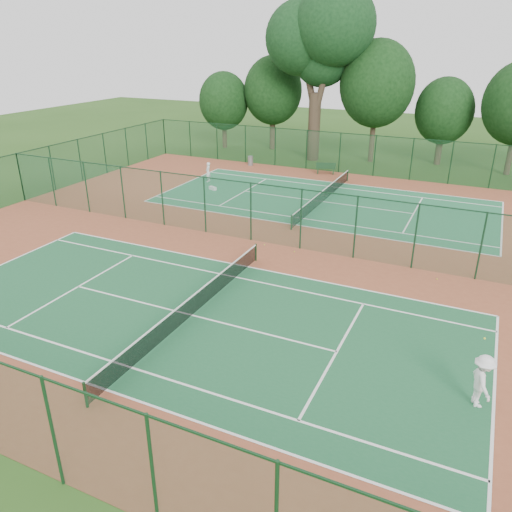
{
  "coord_description": "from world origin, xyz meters",
  "views": [
    {
      "loc": [
        10.37,
        -24.68,
        10.92
      ],
      "look_at": [
        1.3,
        -5.35,
        1.6
      ],
      "focal_mm": 35.0,
      "sensor_mm": 36.0,
      "label": 1
    }
  ],
  "objects_px": {
    "trash_bin": "(250,161)",
    "bench": "(326,168)",
    "player_near": "(482,381)",
    "kit_bag": "(213,188)",
    "big_tree": "(320,37)",
    "player_far": "(208,172)"
  },
  "relations": [
    {
      "from": "player_near",
      "to": "trash_bin",
      "type": "xyz_separation_m",
      "value": [
        -21.17,
        27.0,
        -0.51
      ]
    },
    {
      "from": "player_far",
      "to": "kit_bag",
      "type": "relative_size",
      "value": 2.32
    },
    {
      "from": "player_near",
      "to": "player_far",
      "type": "distance_m",
      "value": 29.74
    },
    {
      "from": "player_near",
      "to": "player_far",
      "type": "height_order",
      "value": "player_near"
    },
    {
      "from": "big_tree",
      "to": "player_near",
      "type": "bearing_deg",
      "value": -62.59
    },
    {
      "from": "player_near",
      "to": "kit_bag",
      "type": "distance_m",
      "value": 27.28
    },
    {
      "from": "player_far",
      "to": "bench",
      "type": "xyz_separation_m",
      "value": [
        8.03,
        6.59,
        -0.28
      ]
    },
    {
      "from": "kit_bag",
      "to": "big_tree",
      "type": "relative_size",
      "value": 0.04
    },
    {
      "from": "trash_bin",
      "to": "kit_bag",
      "type": "height_order",
      "value": "trash_bin"
    },
    {
      "from": "bench",
      "to": "big_tree",
      "type": "bearing_deg",
      "value": 101.4
    },
    {
      "from": "player_far",
      "to": "big_tree",
      "type": "bearing_deg",
      "value": 147.44
    },
    {
      "from": "bench",
      "to": "kit_bag",
      "type": "distance_m",
      "value": 10.76
    },
    {
      "from": "player_far",
      "to": "trash_bin",
      "type": "distance_m",
      "value": 6.81
    },
    {
      "from": "bench",
      "to": "big_tree",
      "type": "distance_m",
      "value": 12.04
    },
    {
      "from": "player_near",
      "to": "big_tree",
      "type": "bearing_deg",
      "value": 5.59
    },
    {
      "from": "trash_bin",
      "to": "bench",
      "type": "distance_m",
      "value": 7.41
    },
    {
      "from": "trash_bin",
      "to": "bench",
      "type": "relative_size",
      "value": 0.49
    },
    {
      "from": "bench",
      "to": "player_far",
      "type": "bearing_deg",
      "value": -157.8
    },
    {
      "from": "kit_bag",
      "to": "big_tree",
      "type": "distance_m",
      "value": 17.92
    },
    {
      "from": "player_near",
      "to": "bench",
      "type": "bearing_deg",
      "value": 5.36
    },
    {
      "from": "bench",
      "to": "kit_bag",
      "type": "xyz_separation_m",
      "value": [
        -6.49,
        -8.57,
        -0.41
      ]
    },
    {
      "from": "trash_bin",
      "to": "big_tree",
      "type": "bearing_deg",
      "value": 47.29
    }
  ]
}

